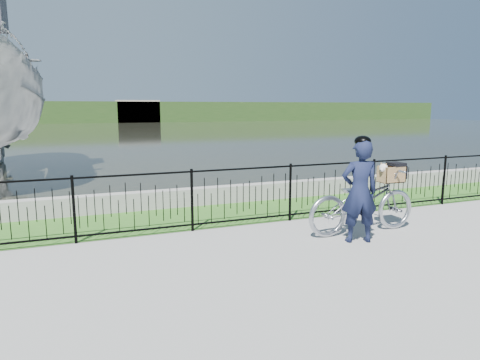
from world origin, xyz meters
name	(u,v)px	position (x,y,z in m)	size (l,w,h in m)	color
ground	(281,251)	(0.00, 0.00, 0.00)	(120.00, 120.00, 0.00)	gray
grass_strip	(226,213)	(0.00, 2.60, 0.00)	(60.00, 2.00, 0.01)	#346820
water	(110,133)	(0.00, 33.00, 0.00)	(120.00, 120.00, 0.00)	#282A1F
quay_wall	(212,195)	(0.00, 3.60, 0.20)	(60.00, 0.30, 0.40)	gray
fence	(243,196)	(0.00, 1.60, 0.58)	(14.00, 0.06, 1.15)	black
far_treeline	(94,112)	(0.00, 60.00, 1.50)	(120.00, 6.00, 3.00)	#2A471B
far_building_right	(138,111)	(6.00, 58.50, 1.60)	(6.00, 3.00, 3.20)	#A89D87
bicycle_rig	(363,201)	(1.83, 0.40, 0.58)	(2.19, 0.76, 1.26)	#A1A4AC
cyclist	(360,190)	(1.43, -0.02, 0.88)	(0.71, 0.56, 1.78)	#121833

